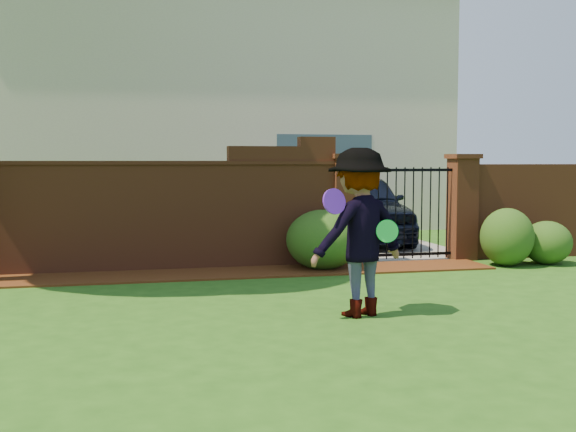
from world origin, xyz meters
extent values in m
cube|color=#224E13|center=(0.00, 0.00, -0.01)|extent=(80.00, 80.00, 0.01)
cube|color=#3C1C0B|center=(-0.95, 3.34, 0.01)|extent=(11.10, 1.08, 0.03)
cube|color=brown|center=(-2.15, 4.00, 0.85)|extent=(8.70, 0.25, 1.70)
cube|color=brown|center=(1.30, 4.00, 1.85)|extent=(1.80, 0.25, 0.30)
cube|color=brown|center=(1.90, 4.00, 2.08)|extent=(0.60, 0.25, 0.16)
cube|color=brown|center=(-2.15, 4.00, 1.73)|extent=(8.70, 0.31, 0.06)
cube|color=brown|center=(6.60, 4.00, 0.85)|extent=(4.00, 0.25, 1.70)
cube|color=brown|center=(2.40, 4.00, 0.90)|extent=(0.42, 0.42, 1.80)
cube|color=brown|center=(2.40, 4.00, 1.84)|extent=(0.50, 0.50, 0.08)
cube|color=brown|center=(4.60, 4.00, 0.90)|extent=(0.42, 0.42, 1.80)
cube|color=brown|center=(4.60, 4.00, 1.84)|extent=(0.50, 0.50, 0.08)
cylinder|color=black|center=(2.69, 4.00, 0.85)|extent=(0.02, 0.02, 1.60)
cylinder|color=black|center=(2.85, 4.00, 0.85)|extent=(0.02, 0.02, 1.60)
cylinder|color=black|center=(3.01, 4.00, 0.85)|extent=(0.02, 0.02, 1.60)
cylinder|color=black|center=(3.18, 4.00, 0.85)|extent=(0.02, 0.02, 1.60)
cylinder|color=black|center=(3.34, 4.00, 0.85)|extent=(0.02, 0.02, 1.60)
cylinder|color=black|center=(3.50, 4.00, 0.85)|extent=(0.02, 0.02, 1.60)
cylinder|color=black|center=(3.66, 4.00, 0.85)|extent=(0.02, 0.02, 1.60)
cylinder|color=black|center=(3.82, 4.00, 0.85)|extent=(0.02, 0.02, 1.60)
cylinder|color=black|center=(3.99, 4.00, 0.85)|extent=(0.02, 0.02, 1.60)
cylinder|color=black|center=(4.15, 4.00, 0.85)|extent=(0.02, 0.02, 1.60)
cylinder|color=black|center=(4.31, 4.00, 0.85)|extent=(0.02, 0.02, 1.60)
cube|color=black|center=(3.50, 4.00, 0.12)|extent=(1.78, 0.03, 0.05)
cube|color=black|center=(3.50, 4.00, 1.60)|extent=(1.78, 0.03, 0.05)
cube|color=gray|center=(3.50, 8.00, 0.01)|extent=(3.20, 8.00, 0.01)
cube|color=beige|center=(1.00, 12.00, 3.00)|extent=(12.00, 6.00, 6.00)
cube|color=#384C5B|center=(3.50, 9.05, 1.20)|extent=(2.40, 0.12, 2.40)
imported|color=black|center=(3.67, 6.85, 0.76)|extent=(2.33, 4.65, 1.52)
ellipsoid|color=#194314|center=(1.86, 3.43, 0.49)|extent=(1.19, 1.19, 0.98)
ellipsoid|color=#194314|center=(4.97, 3.12, 0.49)|extent=(0.88, 0.88, 0.97)
ellipsoid|color=#194314|center=(5.75, 3.14, 0.37)|extent=(0.83, 0.83, 0.74)
imported|color=gray|center=(1.35, 0.11, 0.95)|extent=(1.40, 1.08, 1.91)
cylinder|color=#5F1FC3|center=(0.98, -0.06, 1.32)|extent=(0.30, 0.17, 0.29)
cylinder|color=#1CD542|center=(1.60, -0.05, 0.98)|extent=(0.26, 0.08, 0.26)
camera|label=1|loc=(-1.21, -7.25, 1.76)|focal=43.14mm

